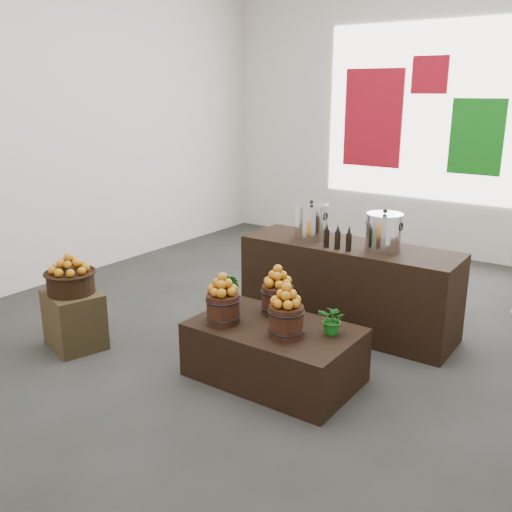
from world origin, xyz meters
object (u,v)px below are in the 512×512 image
Objects in this scene: counter at (348,287)px; stock_pot_center at (384,233)px; crate at (74,319)px; wicker_basket at (71,283)px; display_table at (274,352)px; stock_pot_left at (311,222)px.

counter is 0.69m from stock_pot_center.
crate is 0.36m from wicker_basket.
wicker_basket is 0.20× the size of counter.
wicker_basket is 2.91m from stock_pot_center.
stock_pot_left is (-0.43, 1.29, 0.80)m from display_table.
crate is 2.98m from stock_pot_center.
stock_pot_left and stock_pot_center have the same top height.
stock_pot_left is at bearing -179.18° from stock_pot_center.
stock_pot_left reaches higher than display_table.
counter is 6.47× the size of stock_pot_left.
counter is 0.74m from stock_pot_left.
crate is at bearing -163.34° from display_table.
crate is 2.46m from stock_pot_left.
display_table is 1.31m from counter.
crate reaches higher than display_table.
wicker_basket is 1.29× the size of stock_pot_left.
stock_pot_left is (-0.43, -0.01, 0.60)m from counter.
counter reaches higher than display_table.
counter is (1.86, 1.86, -0.19)m from wicker_basket.
counter is at bearing 0.82° from stock_pot_left.
stock_pot_center is at bearing 74.95° from display_table.
stock_pot_center is at bearing 0.82° from stock_pot_left.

